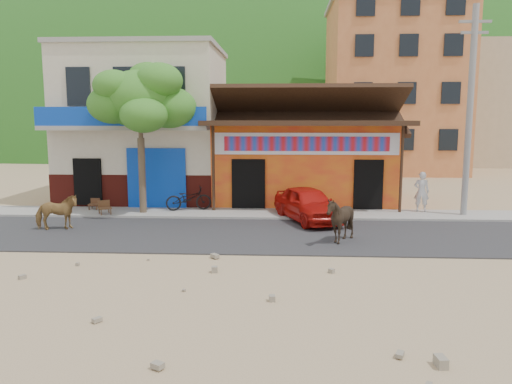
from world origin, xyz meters
TOP-DOWN VIEW (x-y plane):
  - ground at (0.00, 0.00)m, footprint 120.00×120.00m
  - road at (0.00, 2.50)m, footprint 60.00×5.00m
  - sidewalk at (0.00, 6.00)m, footprint 60.00×2.00m
  - dance_club at (2.00, 10.00)m, footprint 8.00×6.00m
  - cafe_building at (-5.50, 10.00)m, footprint 7.00×6.00m
  - apartment_front at (9.00, 24.00)m, footprint 9.00×9.00m
  - apartment_rear at (18.00, 30.00)m, footprint 8.00×8.00m
  - hillside at (0.00, 70.00)m, footprint 100.00×40.00m
  - tree at (-4.60, 5.80)m, footprint 3.00×3.00m
  - utility_pole at (8.20, 6.00)m, footprint 0.24×0.24m
  - cow_tan at (-6.81, 2.83)m, footprint 1.58×1.01m
  - cow_dark at (2.84, 1.55)m, footprint 1.59×1.49m
  - red_car at (2.00, 4.80)m, footprint 2.87×4.13m
  - scooter at (-2.84, 6.35)m, footprint 1.98×1.17m
  - pedestrian at (6.69, 6.57)m, footprint 0.68×0.54m
  - cafe_chair_left at (-6.83, 6.32)m, footprint 0.39×0.39m
  - cafe_chair_right at (-6.00, 5.30)m, footprint 0.64×0.64m

SIDE VIEW (x-z plane):
  - ground at x=0.00m, z-range 0.00..0.00m
  - road at x=0.00m, z-range 0.00..0.04m
  - sidewalk at x=0.00m, z-range 0.00..0.12m
  - cafe_chair_left at x=-6.83m, z-range 0.12..0.96m
  - scooter at x=-2.84m, z-range 0.12..1.10m
  - cafe_chair_right at x=-6.00m, z-range 0.12..1.12m
  - cow_tan at x=-6.81m, z-range 0.04..1.27m
  - red_car at x=2.00m, z-range 0.04..1.35m
  - cow_dark at x=2.84m, z-range 0.04..1.49m
  - pedestrian at x=6.69m, z-range 0.12..1.76m
  - dance_club at x=2.00m, z-range 0.00..3.60m
  - tree at x=-4.60m, z-range 0.12..6.12m
  - cafe_building at x=-5.50m, z-range 0.00..7.00m
  - utility_pole at x=8.20m, z-range 0.12..8.12m
  - apartment_rear at x=18.00m, z-range 0.00..10.00m
  - apartment_front at x=9.00m, z-range 0.00..12.00m
  - hillside at x=0.00m, z-range 0.00..24.00m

